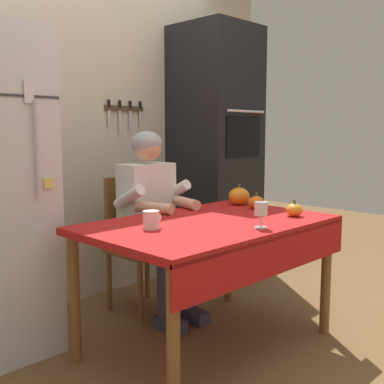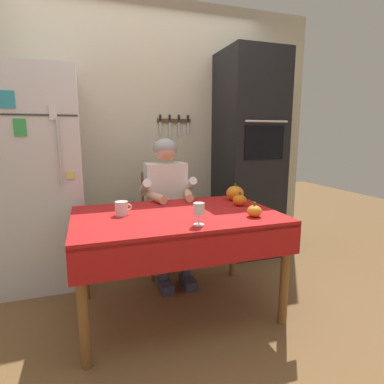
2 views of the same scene
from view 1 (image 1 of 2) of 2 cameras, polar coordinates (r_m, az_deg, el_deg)
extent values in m
plane|color=brown|center=(2.83, 3.55, -18.71)|extent=(10.00, 10.00, 0.00)
cube|color=beige|center=(3.60, -12.26, 8.13)|extent=(3.70, 0.10, 2.60)
cube|color=#4C3823|center=(3.71, -8.22, 10.05)|extent=(0.36, 0.02, 0.04)
cube|color=silver|center=(3.61, -10.04, 8.81)|extent=(0.02, 0.01, 0.12)
cube|color=black|center=(3.62, -10.07, 10.56)|extent=(0.02, 0.01, 0.06)
cube|color=silver|center=(3.67, -8.75, 8.46)|extent=(0.02, 0.01, 0.17)
cube|color=black|center=(3.67, -8.77, 10.53)|extent=(0.02, 0.01, 0.06)
cube|color=silver|center=(3.73, -7.50, 8.69)|extent=(0.02, 0.01, 0.14)
cube|color=black|center=(3.73, -7.52, 10.50)|extent=(0.02, 0.01, 0.06)
cube|color=silver|center=(3.79, -6.30, 8.83)|extent=(0.02, 0.01, 0.12)
cube|color=black|center=(3.80, -6.30, 10.47)|extent=(0.02, 0.01, 0.06)
cylinder|color=silver|center=(2.55, -18.33, 4.92)|extent=(0.02, 0.02, 0.50)
cube|color=#E5D666|center=(2.60, -17.00, 1.05)|extent=(0.06, 0.01, 0.06)
cube|color=silver|center=(2.55, -19.23, 11.45)|extent=(0.05, 0.01, 0.12)
cube|color=black|center=(3.99, 2.82, 4.61)|extent=(0.60, 0.60, 2.10)
cube|color=black|center=(3.79, 6.27, 6.69)|extent=(0.42, 0.01, 0.32)
cylinder|color=silver|center=(3.78, 6.63, 9.72)|extent=(0.45, 0.02, 0.02)
cylinder|color=brown|center=(2.08, -2.29, -18.06)|extent=(0.06, 0.06, 0.70)
cylinder|color=brown|center=(2.66, -14.10, -12.46)|extent=(0.06, 0.06, 0.70)
cylinder|color=brown|center=(3.04, 15.96, -10.01)|extent=(0.06, 0.06, 0.70)
cylinder|color=brown|center=(3.46, 4.50, -7.59)|extent=(0.06, 0.06, 0.70)
cube|color=red|center=(2.66, 2.05, -3.97)|extent=(1.40, 0.90, 0.04)
cube|color=red|center=(2.41, 9.89, -7.71)|extent=(1.40, 0.01, 0.20)
cube|color=brown|center=(3.27, -5.92, -7.01)|extent=(0.40, 0.40, 0.04)
cube|color=brown|center=(3.36, -7.93, -2.17)|extent=(0.36, 0.04, 0.48)
cylinder|color=brown|center=(3.11, -6.31, -12.13)|extent=(0.04, 0.04, 0.41)
cylinder|color=brown|center=(3.37, -10.01, -10.66)|extent=(0.04, 0.04, 0.41)
cylinder|color=brown|center=(3.32, -1.66, -10.80)|extent=(0.04, 0.04, 0.41)
cylinder|color=brown|center=(3.56, -5.48, -9.56)|extent=(0.04, 0.04, 0.41)
cube|color=#38384C|center=(3.06, -2.63, -15.76)|extent=(0.10, 0.22, 0.08)
cube|color=#38384C|center=(3.19, 0.10, -14.77)|extent=(0.10, 0.22, 0.08)
cylinder|color=#38384C|center=(3.03, -3.44, -12.13)|extent=(0.09, 0.09, 0.38)
cylinder|color=#38384C|center=(3.16, -0.69, -11.29)|extent=(0.09, 0.09, 0.38)
cube|color=#38384C|center=(3.08, -5.34, -6.61)|extent=(0.12, 0.40, 0.11)
cube|color=#38384C|center=(3.19, -2.85, -6.08)|extent=(0.12, 0.40, 0.11)
cube|color=white|center=(3.17, -5.54, -0.86)|extent=(0.36, 0.20, 0.48)
cylinder|color=white|center=(2.99, -7.65, -0.63)|extent=(0.07, 0.26, 0.18)
cylinder|color=white|center=(3.24, -2.04, 0.07)|extent=(0.07, 0.26, 0.18)
cylinder|color=#D8A884|center=(2.90, -4.64, -1.92)|extent=(0.13, 0.27, 0.07)
cylinder|color=#D8A884|center=(3.09, -0.69, -1.33)|extent=(0.13, 0.27, 0.07)
sphere|color=#D8A884|center=(3.12, -5.39, 5.46)|extent=(0.19, 0.19, 0.19)
ellipsoid|color=#99999E|center=(3.13, -5.51, 5.83)|extent=(0.21, 0.21, 0.17)
cylinder|color=white|center=(2.44, -4.99, -3.39)|extent=(0.09, 0.09, 0.10)
torus|color=white|center=(2.47, -4.15, -3.14)|extent=(0.05, 0.01, 0.05)
cylinder|color=white|center=(2.49, 8.33, -4.29)|extent=(0.07, 0.07, 0.01)
cylinder|color=white|center=(2.48, 8.34, -3.52)|extent=(0.01, 0.01, 0.06)
cylinder|color=white|center=(2.47, 8.37, -2.01)|extent=(0.07, 0.07, 0.07)
ellipsoid|color=orange|center=(3.24, 5.75, -0.51)|extent=(0.14, 0.14, 0.12)
cylinder|color=#4C6023|center=(3.23, 5.76, 0.74)|extent=(0.02, 0.02, 0.02)
ellipsoid|color=orange|center=(3.08, 7.81, -1.27)|extent=(0.11, 0.11, 0.09)
cylinder|color=#4C6023|center=(3.08, 7.83, -0.28)|extent=(0.02, 0.02, 0.02)
ellipsoid|color=orange|center=(2.86, 12.31, -2.14)|extent=(0.10, 0.10, 0.08)
cylinder|color=#4C6023|center=(2.85, 12.34, -1.16)|extent=(0.02, 0.02, 0.02)
camera|label=2|loc=(1.37, 56.40, 5.99)|focal=29.12mm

